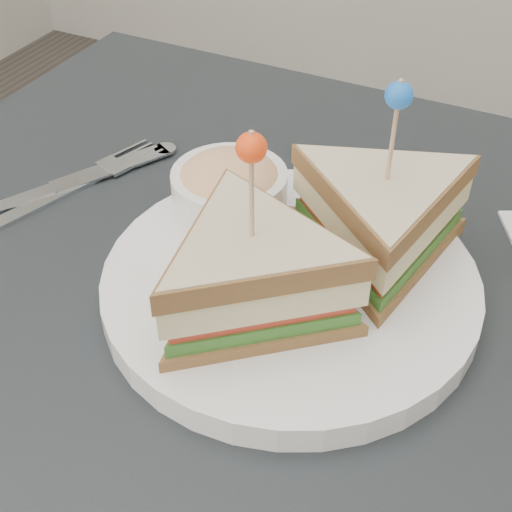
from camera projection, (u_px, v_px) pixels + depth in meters
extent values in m
cube|color=black|center=(239.00, 322.00, 0.57)|extent=(0.80, 0.80, 0.03)
cylinder|color=black|center=(151.00, 278.00, 1.17)|extent=(0.04, 0.04, 0.72)
cylinder|color=white|center=(290.00, 287.00, 0.56)|extent=(0.34, 0.34, 0.02)
cylinder|color=white|center=(290.00, 276.00, 0.55)|extent=(0.34, 0.34, 0.01)
cylinder|color=tan|center=(252.00, 195.00, 0.45)|extent=(0.00, 0.00, 0.09)
sphere|color=#FD3F10|center=(251.00, 148.00, 0.43)|extent=(0.02, 0.02, 0.02)
cylinder|color=tan|center=(393.00, 140.00, 0.50)|extent=(0.00, 0.00, 0.09)
sphere|color=blue|center=(399.00, 95.00, 0.48)|extent=(0.02, 0.02, 0.02)
cylinder|color=white|center=(230.00, 195.00, 0.61)|extent=(0.11, 0.11, 0.04)
ellipsoid|color=#E0B772|center=(229.00, 180.00, 0.60)|extent=(0.10, 0.10, 0.04)
cube|color=silver|center=(33.00, 207.00, 0.65)|extent=(0.06, 0.14, 0.00)
cube|color=silver|center=(113.00, 166.00, 0.70)|extent=(0.04, 0.03, 0.00)
cube|color=silver|center=(12.00, 204.00, 0.66)|extent=(0.06, 0.10, 0.01)
cube|color=silver|center=(111.00, 168.00, 0.70)|extent=(0.08, 0.12, 0.00)
cylinder|color=silver|center=(165.00, 149.00, 0.73)|extent=(0.03, 0.03, 0.00)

